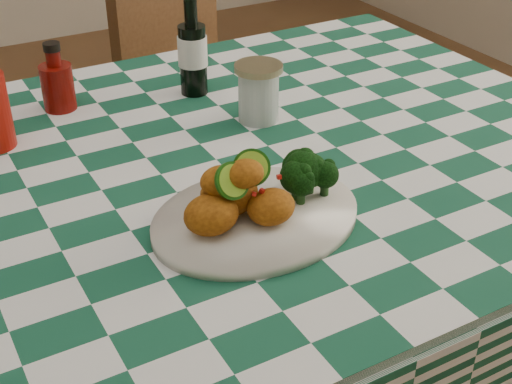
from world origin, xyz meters
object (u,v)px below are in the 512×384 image
dining_table (175,348)px  ketchup_bottle (56,76)px  mason_jar (258,93)px  plate (256,218)px  fried_chicken_pile (242,190)px  wooden_chair_right (220,121)px  beer_bottle (192,43)px

dining_table → ketchup_bottle: (-0.07, 0.33, 0.46)m
mason_jar → ketchup_bottle: bearing=143.3°
dining_table → ketchup_bottle: size_ratio=12.38×
plate → fried_chicken_pile: fried_chicken_pile is taller
fried_chicken_pile → mason_jar: (0.20, 0.30, -0.01)m
fried_chicken_pile → wooden_chair_right: wooden_chair_right is taller
mason_jar → beer_bottle: 0.19m
dining_table → fried_chicken_pile: fried_chicken_pile is taller
plate → mason_jar: size_ratio=2.91×
fried_chicken_pile → mason_jar: 0.36m
ketchup_bottle → mason_jar: bearing=-36.7°
ketchup_bottle → wooden_chair_right: size_ratio=0.15×
fried_chicken_pile → dining_table: bearing=102.2°
dining_table → mason_jar: (0.24, 0.10, 0.45)m
fried_chicken_pile → wooden_chair_right: (0.43, 0.95, -0.40)m
wooden_chair_right → mason_jar: bearing=-134.9°
plate → wooden_chair_right: (0.41, 0.95, -0.34)m
fried_chicken_pile → beer_bottle: size_ratio=0.71×
dining_table → plate: (0.07, -0.20, 0.40)m
ketchup_bottle → wooden_chair_right: bearing=36.7°
fried_chicken_pile → mason_jar: bearing=56.9°
fried_chicken_pile → ketchup_bottle: size_ratio=1.12×
dining_table → ketchup_bottle: ketchup_bottle is taller
mason_jar → beer_bottle: bearing=106.6°
dining_table → plate: size_ratio=5.14×
beer_bottle → wooden_chair_right: 0.70m
fried_chicken_pile → beer_bottle: beer_bottle is taller
plate → wooden_chair_right: bearing=66.6°
dining_table → plate: 0.46m
fried_chicken_pile → wooden_chair_right: 1.11m
beer_bottle → plate: bearing=-104.5°
dining_table → beer_bottle: (0.19, 0.28, 0.50)m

